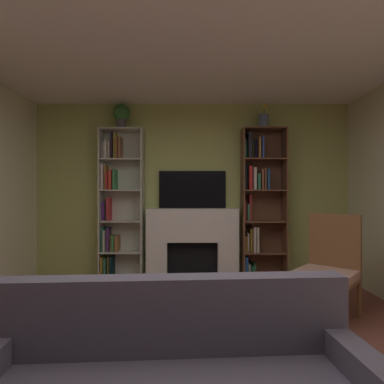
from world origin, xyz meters
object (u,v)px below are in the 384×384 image
fireplace (192,243)px  tv (192,190)px  coffee_table (180,331)px  bookshelf_left (116,206)px  potted_plant (121,114)px  bookshelf_right (258,203)px  armchair (328,265)px  vase_with_flowers (263,121)px

fireplace → tv: 0.80m
coffee_table → fireplace: bearing=88.1°
bookshelf_left → potted_plant: (0.08, -0.05, 1.35)m
potted_plant → tv: bearing=6.5°
tv → bookshelf_right: 1.00m
armchair → fireplace: bearing=137.6°
vase_with_flowers → armchair: 2.31m
potted_plant → armchair: size_ratio=0.33×
bookshelf_left → armchair: (2.60, -1.37, -0.59)m
tv → coffee_table: tv is taller
vase_with_flowers → potted_plant: bearing=180.0°
tv → bookshelf_left: bearing=-176.3°
armchair → coffee_table: armchair is taller
vase_with_flowers → fireplace: bearing=178.4°
bookshelf_right → fireplace: bearing=179.8°
fireplace → vase_with_flowers: 2.09m
coffee_table → vase_with_flowers: bearing=66.5°
tv → bookshelf_left: 1.16m
potted_plant → bookshelf_right: bearing=0.7°
potted_plant → armchair: (2.53, -1.32, -1.94)m
bookshelf_right → armchair: size_ratio=2.07×
fireplace → bookshelf_left: bearing=179.1°
potted_plant → armchair: 3.45m
coffee_table → tv: bearing=88.2°
armchair → coffee_table: 2.04m
fireplace → coffee_table: size_ratio=1.50×
fireplace → coffee_table: (-0.09, -2.65, -0.20)m
fireplace → vase_with_flowers: bearing=-1.6°
armchair → bookshelf_left: bearing=152.3°
tv → bookshelf_right: bookshelf_right is taller
bookshelf_left → armchair: bookshelf_left is taller
fireplace → potted_plant: bearing=-178.4°
fireplace → potted_plant: (-1.05, -0.03, 1.91)m
tv → bookshelf_left: size_ratio=0.44×
tv → armchair: bearing=-44.3°
vase_with_flowers → armchair: bearing=-72.1°
tv → potted_plant: size_ratio=2.78×
fireplace → tv: size_ratio=1.45×
vase_with_flowers → armchair: size_ratio=0.34×
tv → vase_with_flowers: vase_with_flowers is taller
potted_plant → vase_with_flowers: size_ratio=0.96×
bookshelf_left → coffee_table: size_ratio=2.34×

